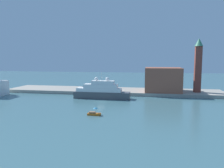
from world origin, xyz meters
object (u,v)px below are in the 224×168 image
(large_yacht, at_px, (101,91))
(person_figure, at_px, (90,88))
(parked_car, at_px, (85,88))
(harbor_building, at_px, (163,80))
(bell_tower, at_px, (198,63))
(small_motorboat, at_px, (94,113))
(mooring_bollard, at_px, (111,91))

(large_yacht, distance_m, person_figure, 17.55)
(large_yacht, xyz_separation_m, person_figure, (-9.31, 14.86, -0.79))
(parked_car, xyz_separation_m, person_figure, (3.57, -2.25, 0.26))
(large_yacht, height_order, harbor_building, harbor_building)
(harbor_building, bearing_deg, bell_tower, -0.59)
(small_motorboat, bearing_deg, person_figure, 107.55)
(mooring_bollard, bearing_deg, large_yacht, -106.45)
(large_yacht, height_order, bell_tower, bell_tower)
(harbor_building, height_order, parked_car, harbor_building)
(small_motorboat, height_order, harbor_building, harbor_building)
(bell_tower, relative_size, parked_car, 6.19)
(person_figure, bearing_deg, mooring_bollard, -23.72)
(small_motorboat, relative_size, mooring_bollard, 6.01)
(parked_car, bearing_deg, person_figure, -32.25)
(harbor_building, height_order, person_figure, harbor_building)
(harbor_building, xyz_separation_m, mooring_bollard, (-24.37, -7.08, -5.46))
(mooring_bollard, bearing_deg, parked_car, 154.22)
(large_yacht, distance_m, mooring_bollard, 10.02)
(small_motorboat, xyz_separation_m, parked_car, (-17.34, 45.80, 1.39))
(large_yacht, xyz_separation_m, small_motorboat, (4.47, -28.69, -2.44))
(small_motorboat, relative_size, bell_tower, 0.16)
(bell_tower, distance_m, mooring_bollard, 43.03)
(small_motorboat, height_order, mooring_bollard, small_motorboat)
(small_motorboat, bearing_deg, mooring_bollard, 92.47)
(parked_car, relative_size, mooring_bollard, 6.06)
(large_yacht, xyz_separation_m, bell_tower, (43.13, 16.44, 12.09))
(person_figure, xyz_separation_m, mooring_bollard, (12.12, -5.32, -0.49))
(harbor_building, xyz_separation_m, parked_car, (-40.06, 0.50, -5.23))
(small_motorboat, xyz_separation_m, bell_tower, (38.66, 45.14, 14.53))
(harbor_building, bearing_deg, person_figure, -177.25)
(parked_car, xyz_separation_m, mooring_bollard, (15.69, -7.58, -0.23))
(large_yacht, height_order, mooring_bollard, large_yacht)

